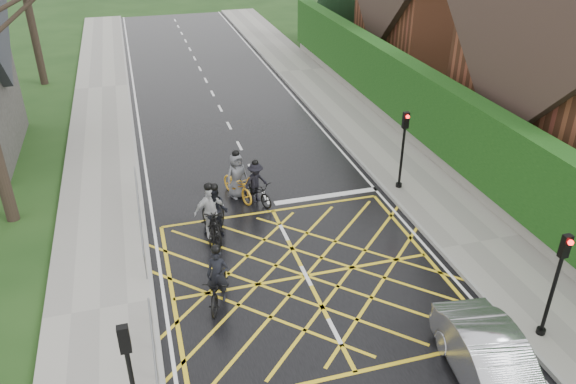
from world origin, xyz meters
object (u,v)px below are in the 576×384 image
cyclist_mid (256,187)px  car (494,367)px  cyclist_lead (237,182)px  cyclist_rear (219,284)px  cyclist_front (211,218)px  cyclist_back (216,217)px

cyclist_mid → car: (3.25, -10.17, 0.07)m
cyclist_mid → car: cyclist_mid is taller
cyclist_lead → car: bearing=-89.4°
cyclist_rear → cyclist_lead: size_ratio=0.96×
cyclist_front → cyclist_lead: (1.38, 2.41, -0.08)m
cyclist_mid → cyclist_lead: (-0.60, 0.51, 0.05)m
cyclist_rear → cyclist_back: (0.51, 3.36, 0.14)m
cyclist_rear → car: 7.42m
cyclist_front → car: bearing=-66.5°
cyclist_lead → cyclist_mid: bearing=-59.5°
cyclist_lead → car: size_ratio=0.50×
cyclist_lead → car: 11.35m
cyclist_back → cyclist_lead: 2.70m
cyclist_mid → cyclist_lead: bearing=115.2°
cyclist_mid → car: bearing=-96.8°
cyclist_rear → cyclist_mid: bearing=86.8°
car → cyclist_back: bearing=128.6°
cyclist_lead → car: (3.85, -10.68, 0.02)m
cyclist_back → cyclist_mid: 2.63m
cyclist_lead → cyclist_front: bearing=-139.1°
car → cyclist_lead: bearing=116.9°
cyclist_rear → cyclist_back: bearing=101.9°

